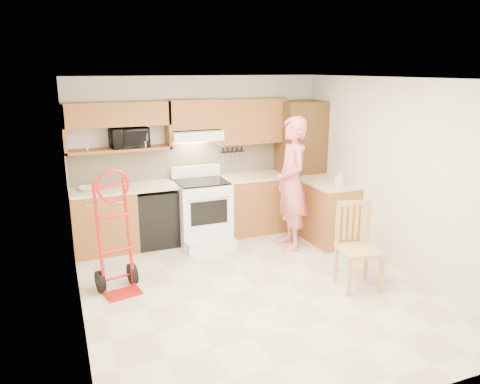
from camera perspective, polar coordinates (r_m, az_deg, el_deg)
floor at (r=5.83m, az=1.87°, el=-11.81°), size 4.00×4.50×0.02m
ceiling at (r=5.21m, az=2.10°, el=13.82°), size 4.00×4.50×0.02m
wall_back at (r=7.45m, az=-5.04°, el=4.35°), size 4.00×0.02×2.50m
wall_front at (r=3.54m, az=17.02°, el=-8.36°), size 4.00×0.02×2.50m
wall_left at (r=4.95m, az=-19.85°, el=-1.93°), size 0.02×4.50×2.50m
wall_right at (r=6.44m, az=18.60°, el=1.94°), size 0.02×4.50×2.50m
backsplash at (r=7.44m, az=-4.98°, el=3.94°), size 3.92×0.03×0.55m
lower_cab_left at (r=7.07m, az=-16.27°, el=-3.48°), size 0.90×0.60×0.90m
dishwasher at (r=7.18m, az=-10.30°, el=-3.05°), size 0.60×0.60×0.85m
lower_cab_right at (r=7.64m, az=1.74°, el=-1.52°), size 1.14×0.60×0.90m
countertop_left at (r=6.97m, az=-14.10°, el=0.44°), size 1.50×0.63×0.04m
countertop_right at (r=7.52m, az=1.77°, el=1.92°), size 1.14×0.63×0.04m
cab_return_right at (r=7.35m, az=10.49°, el=-2.42°), size 0.60×1.00×0.90m
countertop_return at (r=7.23m, az=10.66°, el=1.14°), size 0.63×1.00×0.04m
pantry_tall at (r=7.85m, az=7.29°, el=3.33°), size 0.70×0.60×2.10m
upper_cab_left at (r=6.93m, az=-14.82°, el=9.22°), size 1.50×0.33×0.34m
upper_shelf_mw at (r=6.99m, az=-14.54°, el=5.06°), size 1.50×0.33×0.04m
upper_cab_center at (r=7.16m, az=-5.69°, el=9.48°), size 0.76×0.33×0.44m
upper_cab_right at (r=7.49m, az=1.41°, el=8.71°), size 1.14×0.33×0.70m
range_hood at (r=7.13m, az=-5.48°, el=6.96°), size 0.76×0.46×0.14m
knife_strip at (r=7.58m, az=-0.93°, el=4.50°), size 0.40×0.05×0.29m
microwave at (r=6.99m, az=-13.43°, el=6.50°), size 0.56×0.41×0.29m
range at (r=7.08m, az=-4.48°, el=-1.85°), size 0.78×1.02×1.14m
person at (r=6.82m, az=6.31°, el=0.99°), size 0.58×0.78×1.96m
hand_truck at (r=5.67m, az=-14.85°, el=-5.49°), size 0.62×0.59×1.36m
dining_chair at (r=5.83m, az=14.42°, el=-6.54°), size 0.56×0.59×1.05m
soap_bottle at (r=6.94m, az=12.14°, el=1.56°), size 0.12×0.12×0.21m
bowl at (r=6.92m, az=-18.24°, el=0.42°), size 0.25×0.25×0.05m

